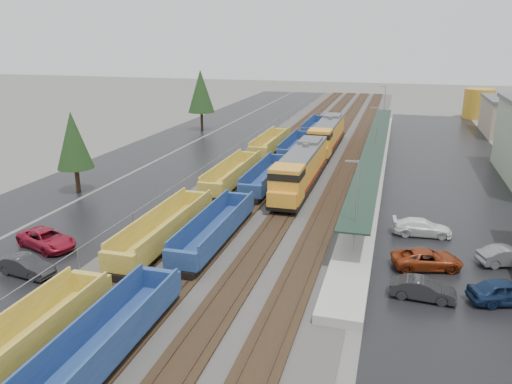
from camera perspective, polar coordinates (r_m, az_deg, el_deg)
ballast_strip at (r=78.97m, az=6.79°, el=5.06°), size 20.00×160.00×0.08m
trackbed at (r=78.95m, az=6.80°, el=5.14°), size 14.60×160.00×0.22m
west_parking_lot at (r=82.58m, az=-3.58°, el=5.66°), size 10.00×160.00×0.02m
west_road at (r=86.36m, az=-9.89°, el=5.96°), size 9.00×160.00×0.02m
east_commuter_lot at (r=68.71m, az=21.23°, el=2.10°), size 16.00×100.00×0.02m
station_platform at (r=68.22m, az=13.35°, el=3.35°), size 3.00×80.00×8.00m
chainlink_fence at (r=79.17m, az=-0.19°, el=6.37°), size 0.08×160.04×2.02m
distant_hills at (r=229.93m, az=24.51°, el=11.67°), size 301.00×140.00×25.20m
tree_west_near at (r=58.39m, az=-20.16°, el=5.56°), size 3.96×3.96×9.00m
tree_west_far at (r=93.56m, az=-6.32°, el=11.38°), size 4.84×4.84×11.00m
locomotive_lead at (r=56.15m, az=5.12°, el=2.63°), size 3.14×20.66×4.68m
locomotive_trail at (r=76.41m, az=8.12°, el=6.46°), size 3.14×20.66×4.68m
well_string_yellow at (r=42.50m, az=-10.36°, el=-4.30°), size 2.76×87.94×2.45m
well_string_blue at (r=49.79m, az=-1.24°, el=-0.81°), size 2.64×100.80×2.34m
storage_tank at (r=117.11m, az=24.10°, el=9.20°), size 6.20×6.20×6.20m
parked_car_west_b at (r=40.30m, az=-24.81°, el=-7.69°), size 2.13×4.58×1.45m
parked_car_west_c at (r=44.60m, az=-22.81°, el=-4.99°), size 4.20×6.04×1.53m
parked_car_east_a at (r=35.36m, az=18.51°, el=-10.50°), size 1.73×4.35×1.41m
parked_car_east_b at (r=39.83m, az=18.96°, el=-7.29°), size 3.68×5.62×1.44m
parked_car_east_c at (r=46.04m, az=18.44°, el=-3.86°), size 2.45×5.17×1.46m
parked_car_east_d at (r=36.86m, az=26.63°, el=-10.16°), size 3.38×5.13×1.62m
parked_car_east_e at (r=42.70m, az=26.78°, el=-6.57°), size 3.08×4.69×1.46m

